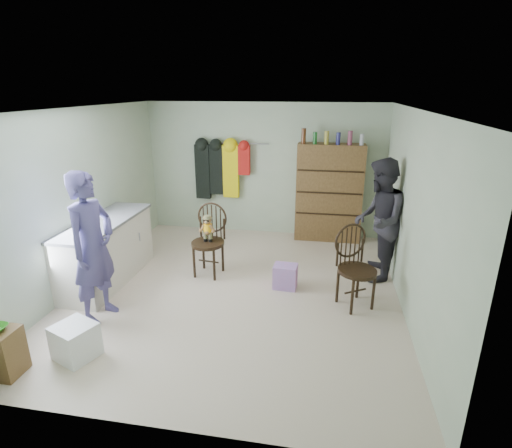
% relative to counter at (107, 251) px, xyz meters
% --- Properties ---
extents(ground_plane, '(5.00, 5.00, 0.00)m').
position_rel_counter_xyz_m(ground_plane, '(1.95, 0.00, -0.47)').
color(ground_plane, beige).
rests_on(ground_plane, ground).
extents(room_walls, '(5.00, 5.00, 5.00)m').
position_rel_counter_xyz_m(room_walls, '(1.95, 0.53, 1.11)').
color(room_walls, '#B7C7A6').
rests_on(room_walls, ground).
extents(counter, '(0.64, 1.86, 0.94)m').
position_rel_counter_xyz_m(counter, '(0.00, 0.00, 0.00)').
color(counter, silver).
rests_on(counter, ground).
extents(stool, '(0.35, 0.30, 0.50)m').
position_rel_counter_xyz_m(stool, '(0.03, -2.11, -0.22)').
color(stool, brown).
rests_on(stool, ground).
extents(plastic_tub, '(0.51, 0.50, 0.38)m').
position_rel_counter_xyz_m(plastic_tub, '(0.58, -1.74, -0.28)').
color(plastic_tub, white).
rests_on(plastic_tub, ground).
extents(chair_front, '(0.55, 0.55, 1.11)m').
position_rel_counter_xyz_m(chair_front, '(1.43, 0.49, 0.16)').
color(chair_front, black).
rests_on(chair_front, ground).
extents(chair_far, '(0.67, 0.67, 1.10)m').
position_rel_counter_xyz_m(chair_far, '(3.55, -0.09, 0.12)').
color(chair_far, black).
rests_on(chair_far, ground).
extents(striped_bag, '(0.34, 0.28, 0.35)m').
position_rel_counter_xyz_m(striped_bag, '(2.63, 0.21, -0.30)').
color(striped_bag, pink).
rests_on(striped_bag, ground).
extents(person_left, '(0.55, 0.74, 1.87)m').
position_rel_counter_xyz_m(person_left, '(0.42, -0.96, 0.46)').
color(person_left, '#4A437C').
rests_on(person_left, ground).
extents(person_right, '(0.79, 0.96, 1.82)m').
position_rel_counter_xyz_m(person_right, '(3.92, 0.77, 0.44)').
color(person_right, '#2D2B33').
rests_on(person_right, ground).
extents(dresser, '(1.20, 0.39, 2.07)m').
position_rel_counter_xyz_m(dresser, '(3.20, 2.30, 0.44)').
color(dresser, brown).
rests_on(dresser, ground).
extents(coat_rack, '(1.42, 0.12, 1.09)m').
position_rel_counter_xyz_m(coat_rack, '(1.12, 2.38, 0.78)').
color(coat_rack, '#99999E').
rests_on(coat_rack, ground).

